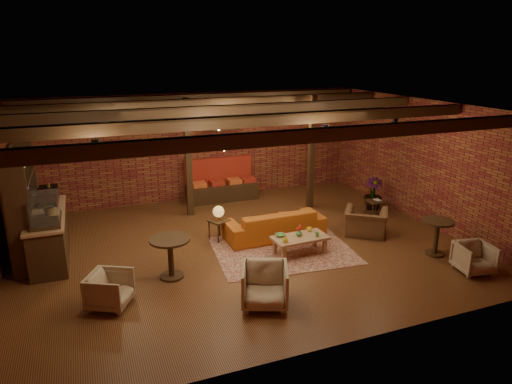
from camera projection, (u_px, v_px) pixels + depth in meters
name	position (u px, v px, depth m)	size (l,w,h in m)	color
floor	(242.00, 247.00, 10.58)	(10.00, 10.00, 0.00)	#381A0E
ceiling	(241.00, 108.00, 9.63)	(10.00, 8.00, 0.02)	black
wall_back	(197.00, 147.00, 13.67)	(10.00, 0.02, 3.20)	maroon
wall_front	(334.00, 253.00, 6.55)	(10.00, 0.02, 3.20)	maroon
wall_right	(423.00, 162.00, 11.83)	(0.02, 8.00, 3.20)	maroon
ceiling_beams	(241.00, 114.00, 9.67)	(9.80, 6.40, 0.22)	black
ceiling_pipe	(219.00, 115.00, 11.16)	(0.12, 0.12, 9.60)	black
post_left	(188.00, 158.00, 12.22)	(0.16, 0.16, 3.20)	black
post_right	(312.00, 153.00, 12.85)	(0.16, 0.16, 3.20)	black
service_counter	(47.00, 224.00, 9.83)	(0.80, 2.50, 1.60)	black
plant_counter	(50.00, 202.00, 9.91)	(0.35, 0.39, 0.30)	#337F33
shelving_hutch	(24.00, 207.00, 9.66)	(0.52, 2.00, 2.40)	black
banquette	(222.00, 184.00, 13.80)	(2.10, 0.70, 1.00)	#AA2A1C
service_sign	(225.00, 125.00, 12.85)	(0.86, 0.06, 0.30)	#FF6019
ceiling_spotlights	(241.00, 124.00, 9.73)	(6.40, 4.40, 0.28)	black
rug	(283.00, 250.00, 10.42)	(3.07, 2.35, 0.01)	maroon
sofa	(274.00, 224.00, 11.06)	(2.41, 0.94, 0.70)	#A85017
coffee_table	(299.00, 239.00, 10.12)	(1.26, 0.66, 0.67)	#987447
side_table_lamp	(219.00, 214.00, 10.81)	(0.54, 0.54, 0.86)	black
round_table_left	(170.00, 251.00, 9.03)	(0.81, 0.81, 0.84)	black
armchair_a	(110.00, 288.00, 8.06)	(0.69, 0.64, 0.71)	beige
armchair_b	(265.00, 284.00, 8.09)	(0.81, 0.76, 0.83)	beige
armchair_right	(366.00, 218.00, 11.20)	(1.00, 0.65, 0.87)	brown
side_table_book	(375.00, 202.00, 12.42)	(0.42, 0.42, 0.48)	black
round_table_right	(437.00, 232.00, 10.07)	(0.69, 0.69, 0.81)	black
armchair_far	(474.00, 257.00, 9.32)	(0.66, 0.62, 0.68)	beige
plant_tall	(376.00, 162.00, 12.75)	(1.54, 1.54, 2.75)	#4C7F4C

